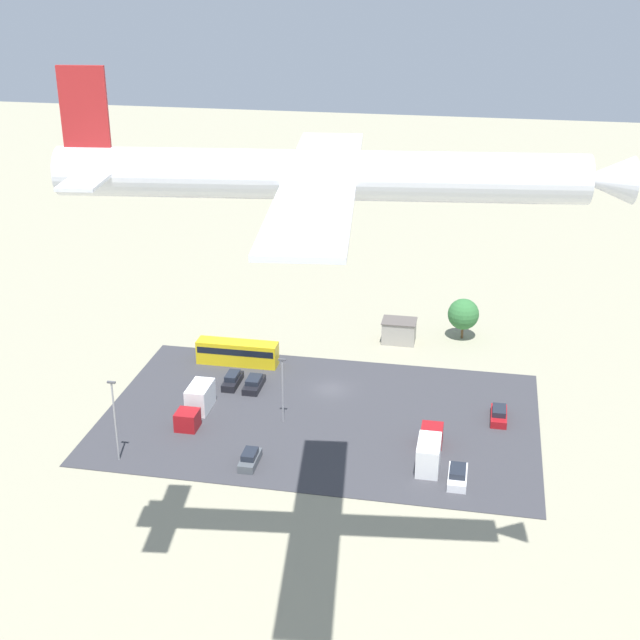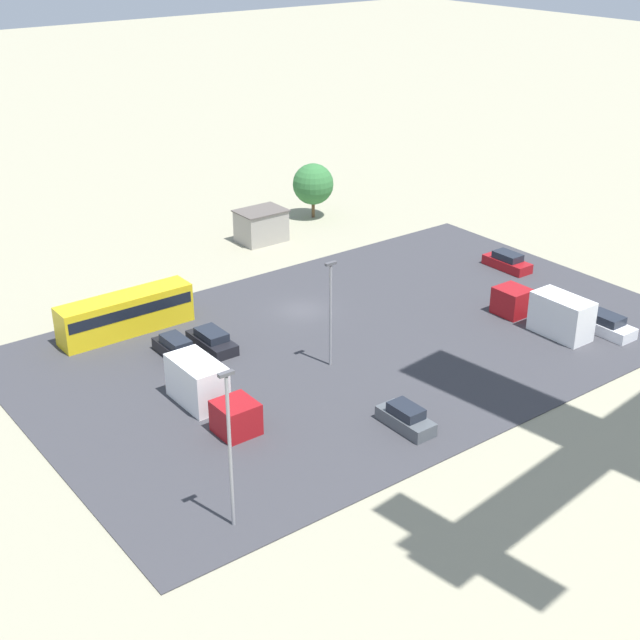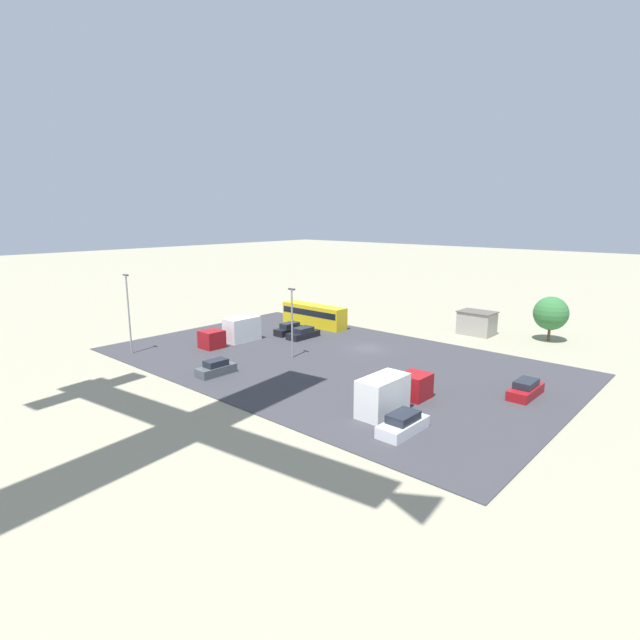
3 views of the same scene
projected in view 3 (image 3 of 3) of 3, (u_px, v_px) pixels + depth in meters
The scene contains 14 objects.
ground_plane at pixel (368, 349), 63.06m from camera, with size 400.00×400.00×0.00m, color gray.
parking_lot_surface at pixel (330, 361), 57.68m from camera, with size 51.85×32.41×0.08m.
shed_building at pixel (477, 323), 70.25m from camera, with size 4.87×3.63×3.32m.
bus at pixel (314, 315), 75.33m from camera, with size 10.99×2.51×3.22m.
parked_car_0 at pixel (290, 329), 70.30m from camera, with size 1.74×4.73×1.64m.
parked_car_1 at pixel (216, 368), 52.49m from camera, with size 1.74×4.23×1.61m.
parked_car_2 at pixel (403, 424), 38.53m from camera, with size 1.99×4.73×1.60m.
parked_car_3 at pixel (303, 333), 68.16m from camera, with size 2.00×4.79×1.48m.
parked_car_4 at pixel (526, 390), 46.21m from camera, with size 1.89×4.75×1.57m.
parked_truck_0 at pixel (234, 332), 65.46m from camera, with size 2.55×8.55×3.18m.
parked_truck_1 at pixel (392, 393), 42.96m from camera, with size 2.44×8.86×3.29m.
tree_near_shed at pixel (551, 313), 66.22m from camera, with size 4.47×4.47×6.00m.
light_pole_lot_centre at pixel (292, 320), 58.02m from camera, with size 0.90×0.28×8.25m.
light_pole_lot_edge at pixel (129, 311), 59.67m from camera, with size 0.90×0.28×9.65m.
Camera 3 is at (-36.11, 49.45, 16.62)m, focal length 28.00 mm.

